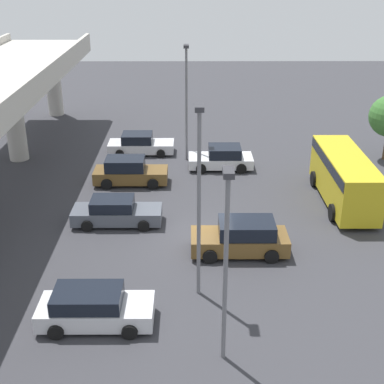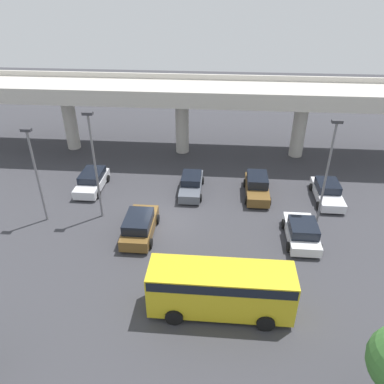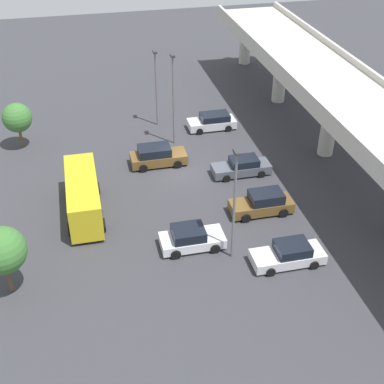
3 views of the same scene
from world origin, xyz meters
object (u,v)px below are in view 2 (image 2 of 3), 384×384
at_px(lamp_post_mid_lot, 94,159).
at_px(parked_car_0, 92,181).
at_px(parked_car_3, 257,186).
at_px(parked_car_5, 327,192).
at_px(parked_car_1, 140,225).
at_px(parked_car_2, 191,184).
at_px(shuttle_bus, 221,287).
at_px(parked_car_4, 302,232).
at_px(lamp_post_by_overpass, 328,166).
at_px(lamp_post_near_aisle, 35,169).

bearing_deg(lamp_post_mid_lot, parked_car_0, 116.44).
bearing_deg(parked_car_3, parked_car_5, 87.98).
relative_size(parked_car_1, parked_car_2, 0.98).
distance_m(parked_car_3, shuttle_bus, 13.08).
bearing_deg(parked_car_1, parked_car_0, 41.03).
xyz_separation_m(parked_car_2, parked_car_5, (11.22, -0.35, -0.00)).
xyz_separation_m(parked_car_4, lamp_post_by_overpass, (1.59, 2.39, 3.96)).
bearing_deg(shuttle_bus, parked_car_4, 50.70).
bearing_deg(lamp_post_mid_lot, parked_car_2, 33.68).
relative_size(parked_car_1, lamp_post_by_overpass, 0.59).
relative_size(parked_car_2, lamp_post_by_overpass, 0.60).
xyz_separation_m(parked_car_1, shuttle_bus, (5.79, -6.42, 0.90)).
xyz_separation_m(parked_car_2, lamp_post_mid_lot, (-6.50, -4.33, 4.14)).
xyz_separation_m(parked_car_4, parked_car_5, (3.02, 5.79, -0.04)).
distance_m(parked_car_1, parked_car_3, 10.68).
height_order(parked_car_2, lamp_post_by_overpass, lamp_post_by_overpass).
bearing_deg(parked_car_0, shuttle_bus, 41.54).
height_order(parked_car_2, parked_car_3, parked_car_3).
relative_size(parked_car_0, parked_car_3, 0.97).
xyz_separation_m(parked_car_0, parked_car_2, (8.55, 0.21, -0.04)).
xyz_separation_m(parked_car_3, parked_car_5, (5.71, -0.20, -0.12)).
bearing_deg(lamp_post_by_overpass, parked_car_0, 169.07).
height_order(parked_car_2, lamp_post_mid_lot, lamp_post_mid_lot).
height_order(parked_car_0, parked_car_1, parked_car_1).
height_order(parked_car_2, parked_car_5, parked_car_5).
bearing_deg(parked_car_4, lamp_post_mid_lot, 82.98).
bearing_deg(lamp_post_near_aisle, parked_car_3, 17.35).
xyz_separation_m(parked_car_5, lamp_post_near_aisle, (-21.74, -4.81, 3.65)).
bearing_deg(lamp_post_by_overpass, shuttle_bus, -127.92).
bearing_deg(parked_car_3, parked_car_2, -91.57).
distance_m(parked_car_2, parked_car_5, 11.22).
distance_m(parked_car_4, lamp_post_near_aisle, 19.10).
distance_m(parked_car_4, lamp_post_mid_lot, 15.37).
distance_m(parked_car_0, parked_car_4, 17.77).
bearing_deg(parked_car_2, lamp_post_near_aisle, -63.89).
bearing_deg(parked_car_4, lamp_post_near_aisle, 87.00).
height_order(parked_car_2, parked_car_4, parked_car_4).
xyz_separation_m(parked_car_1, lamp_post_near_aisle, (-7.42, 1.31, 3.51)).
height_order(shuttle_bus, lamp_post_by_overpass, lamp_post_by_overpass).
xyz_separation_m(parked_car_3, lamp_post_mid_lot, (-12.01, -4.18, 4.02)).
bearing_deg(lamp_post_by_overpass, parked_car_3, 139.94).
bearing_deg(shuttle_bus, lamp_post_by_overpass, 52.08).
height_order(lamp_post_mid_lot, lamp_post_by_overpass, lamp_post_mid_lot).
distance_m(parked_car_2, parked_car_3, 5.51).
bearing_deg(parked_car_3, parked_car_4, 24.20).
height_order(parked_car_0, lamp_post_by_overpass, lamp_post_by_overpass).
bearing_deg(lamp_post_near_aisle, shuttle_bus, -30.33).
xyz_separation_m(parked_car_4, shuttle_bus, (-5.52, -6.74, 1.00)).
bearing_deg(parked_car_2, parked_car_5, 88.20).
xyz_separation_m(parked_car_0, parked_car_4, (16.75, -5.93, -0.00)).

